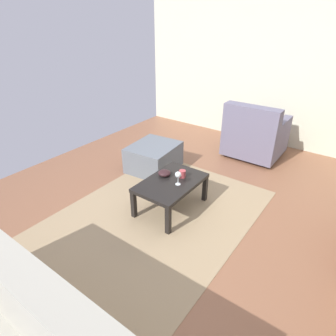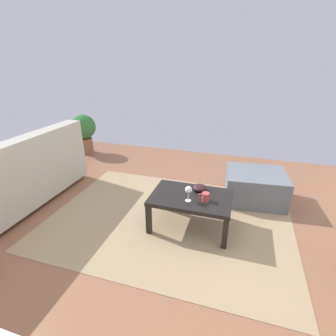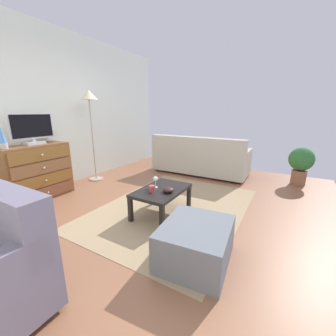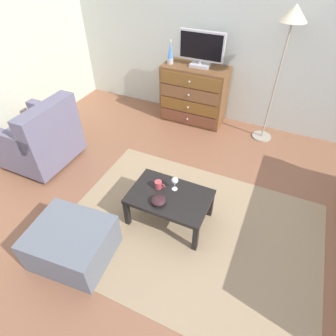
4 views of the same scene
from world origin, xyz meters
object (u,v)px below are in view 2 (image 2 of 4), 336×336
(couch_large, at_px, (5,184))
(ottoman, at_px, (255,186))
(coffee_table, at_px, (191,200))
(bowl_decorative, at_px, (200,188))
(potted_plant, at_px, (84,130))
(wine_glass, at_px, (189,190))
(mug, at_px, (205,197))

(couch_large, height_order, ottoman, couch_large)
(couch_large, bearing_deg, ottoman, -158.70)
(coffee_table, xyz_separation_m, ottoman, (-0.64, -0.77, -0.13))
(bowl_decorative, relative_size, potted_plant, 0.20)
(wine_glass, bearing_deg, bowl_decorative, -105.90)
(mug, bearing_deg, potted_plant, -33.93)
(couch_large, height_order, potted_plant, couch_large)
(mug, bearing_deg, bowl_decorative, -64.08)
(potted_plant, bearing_deg, ottoman, 163.88)
(bowl_decorative, bearing_deg, mug, 115.92)
(wine_glass, xyz_separation_m, potted_plant, (2.36, -1.74, -0.05))
(bowl_decorative, bearing_deg, potted_plant, -31.84)
(coffee_table, distance_m, ottoman, 1.01)
(mug, height_order, bowl_decorative, mug)
(wine_glass, bearing_deg, ottoman, -126.86)
(wine_glass, distance_m, bowl_decorative, 0.26)
(wine_glass, relative_size, couch_large, 0.08)
(wine_glass, relative_size, mug, 1.38)
(potted_plant, bearing_deg, bowl_decorative, 148.16)
(coffee_table, relative_size, potted_plant, 1.13)
(wine_glass, distance_m, couch_large, 2.11)
(coffee_table, relative_size, ottoman, 1.16)
(ottoman, distance_m, potted_plant, 3.15)
(coffee_table, relative_size, wine_glass, 5.16)
(ottoman, bearing_deg, potted_plant, -16.12)
(couch_large, xyz_separation_m, ottoman, (-2.75, -1.07, -0.14))
(bowl_decorative, distance_m, ottoman, 0.89)
(couch_large, bearing_deg, potted_plant, -82.14)
(coffee_table, bearing_deg, couch_large, 8.10)
(ottoman, height_order, potted_plant, potted_plant)
(ottoman, bearing_deg, coffee_table, 50.12)
(ottoman, bearing_deg, couch_large, 21.30)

